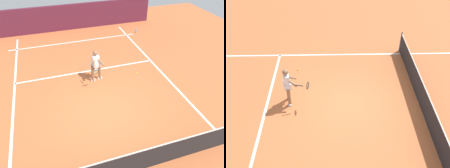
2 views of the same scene
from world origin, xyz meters
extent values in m
plane|color=#C66638|center=(0.00, 0.00, 0.00)|extent=(24.01, 24.01, 0.00)
cube|color=white|center=(0.00, -3.09, 0.00)|extent=(7.02, 0.10, 0.01)
cube|color=white|center=(-3.51, 0.00, 0.00)|extent=(0.10, 16.47, 0.01)
cylinder|color=#4C4C51|center=(-3.81, 2.80, 0.51)|extent=(0.08, 0.08, 1.02)
cube|color=#232326|center=(0.00, 2.80, 0.45)|extent=(7.54, 0.02, 0.90)
cube|color=white|center=(0.00, 2.80, 0.92)|extent=(7.54, 0.02, 0.04)
cylinder|color=#8C6647|center=(-0.40, -2.26, 0.39)|extent=(0.13, 0.13, 0.78)
cylinder|color=#8C6647|center=(-0.05, -2.19, 0.39)|extent=(0.13, 0.13, 0.78)
cube|color=white|center=(-0.40, -2.26, 0.04)|extent=(0.20, 0.10, 0.08)
cube|color=white|center=(-0.05, -2.19, 0.04)|extent=(0.20, 0.10, 0.08)
cube|color=white|center=(-0.22, -2.23, 1.04)|extent=(0.35, 0.26, 0.52)
cube|color=white|center=(-0.22, -2.23, 0.84)|extent=(0.45, 0.35, 0.20)
sphere|color=#8C6647|center=(-0.22, -2.23, 1.44)|extent=(0.22, 0.22, 0.22)
cylinder|color=#8C6647|center=(-0.40, -2.11, 1.06)|extent=(0.36, 0.44, 0.37)
cylinder|color=#8C6647|center=(-0.11, -2.05, 1.06)|extent=(0.20, 0.49, 0.37)
cylinder|color=black|center=(0.03, -1.75, 1.02)|extent=(0.09, 0.30, 0.14)
torus|color=black|center=(-0.03, -1.45, 0.96)|extent=(0.30, 0.17, 0.28)
cylinder|color=beige|center=(-0.03, -1.45, 0.96)|extent=(0.25, 0.13, 0.23)
sphere|color=#D1E533|center=(-2.28, -2.10, 0.03)|extent=(0.07, 0.07, 0.07)
camera|label=1|loc=(1.72, 6.12, 5.98)|focal=34.71mm
camera|label=2|loc=(7.35, -0.52, 7.12)|focal=42.43mm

